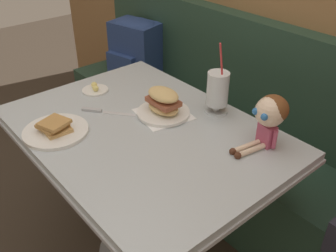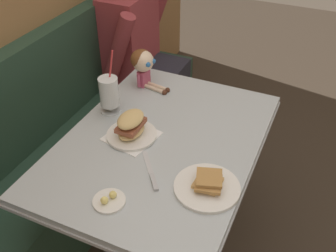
% 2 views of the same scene
% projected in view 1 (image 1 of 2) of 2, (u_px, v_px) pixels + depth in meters
% --- Properties ---
extents(booth_bench, '(2.60, 0.48, 1.00)m').
position_uv_depth(booth_bench, '(239.00, 152.00, 2.06)').
color(booth_bench, '#233D2D').
rests_on(booth_bench, ground).
extents(diner_table, '(1.11, 0.81, 0.74)m').
position_uv_depth(diner_table, '(145.00, 168.00, 1.60)').
color(diner_table, '#B2BCC1').
rests_on(diner_table, ground).
extents(toast_plate, '(0.25, 0.25, 0.06)m').
position_uv_depth(toast_plate, '(55.00, 130.00, 1.46)').
color(toast_plate, white).
rests_on(toast_plate, diner_table).
extents(milkshake_glass, '(0.10, 0.10, 0.31)m').
position_uv_depth(milkshake_glass, '(218.00, 91.00, 1.55)').
color(milkshake_glass, silver).
rests_on(milkshake_glass, diner_table).
extents(sandwich_plate, '(0.23, 0.23, 0.12)m').
position_uv_depth(sandwich_plate, '(163.00, 105.00, 1.56)').
color(sandwich_plate, white).
rests_on(sandwich_plate, diner_table).
extents(butter_saucer, '(0.12, 0.12, 0.04)m').
position_uv_depth(butter_saucer, '(95.00, 89.00, 1.76)').
color(butter_saucer, white).
rests_on(butter_saucer, diner_table).
extents(butter_knife, '(0.20, 0.16, 0.01)m').
position_uv_depth(butter_knife, '(99.00, 111.00, 1.60)').
color(butter_knife, silver).
rests_on(butter_knife, diner_table).
extents(seated_doll, '(0.13, 0.23, 0.20)m').
position_uv_depth(seated_doll, '(270.00, 114.00, 1.33)').
color(seated_doll, '#B74C6B').
rests_on(seated_doll, diner_table).
extents(backpack, '(0.34, 0.30, 0.41)m').
position_uv_depth(backpack, '(135.00, 49.00, 2.44)').
color(backpack, navy).
rests_on(backpack, booth_bench).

